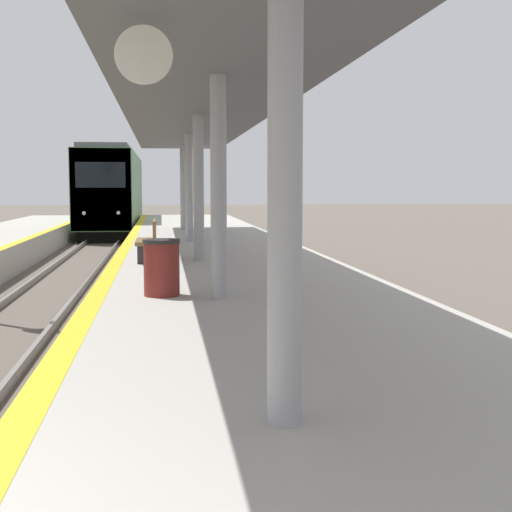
% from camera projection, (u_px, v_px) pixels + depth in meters
% --- Properties ---
extents(train, '(2.71, 16.46, 4.53)m').
position_uv_depth(train, '(113.00, 191.00, 39.42)').
color(train, black).
rests_on(train, ground).
extents(station_canopy, '(3.29, 28.46, 3.47)m').
position_uv_depth(station_canopy, '(198.00, 114.00, 15.91)').
color(station_canopy, '#99999E').
rests_on(station_canopy, platform_right).
extents(trash_bin, '(0.57, 0.57, 0.86)m').
position_uv_depth(trash_bin, '(162.00, 267.00, 10.84)').
color(trash_bin, maroon).
rests_on(trash_bin, platform_right).
extents(bench, '(0.44, 1.57, 0.92)m').
position_uv_depth(bench, '(149.00, 239.00, 15.92)').
color(bench, brown).
rests_on(bench, platform_right).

